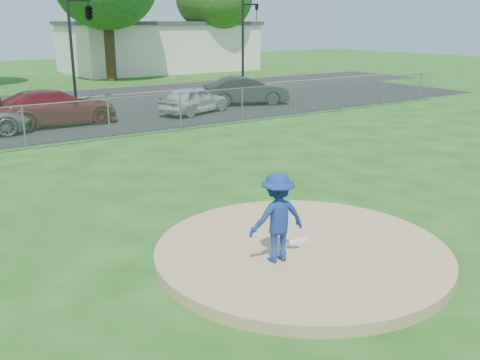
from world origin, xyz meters
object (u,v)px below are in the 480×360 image
object	(u,v)px
traffic_signal_center	(87,14)
parked_car_pearl	(194,100)
parked_car_darkred	(55,107)
parked_car_charcoal	(246,91)
commercial_building	(159,46)
traffic_signal_right	(246,36)
pitcher	(277,217)

from	to	relation	value
traffic_signal_center	parked_car_pearl	xyz separation A→B (m)	(2.57, -6.64, -3.95)
parked_car_darkred	parked_car_charcoal	xyz separation A→B (m)	(10.08, 0.39, -0.02)
commercial_building	parked_car_pearl	xyz separation A→B (m)	(-9.46, -22.64, -1.50)
traffic_signal_right	parked_car_pearl	xyz separation A→B (m)	(-7.70, -6.64, -2.71)
commercial_building	parked_car_charcoal	xyz separation A→B (m)	(-5.72, -21.64, -1.42)
traffic_signal_right	parked_car_pearl	size ratio (longest dim) A/B	1.47
pitcher	parked_car_pearl	world-z (taller)	pitcher
traffic_signal_center	parked_car_darkred	size ratio (longest dim) A/B	1.09
pitcher	parked_car_pearl	distance (m)	17.15
traffic_signal_right	parked_car_charcoal	size ratio (longest dim) A/B	1.27
pitcher	parked_car_darkred	xyz separation A→B (m)	(0.93, 16.15, -0.23)
parked_car_pearl	parked_car_charcoal	size ratio (longest dim) A/B	0.86
commercial_building	parked_car_darkred	xyz separation A→B (m)	(-15.80, -22.03, -1.40)
traffic_signal_center	parked_car_charcoal	xyz separation A→B (m)	(6.31, -5.64, -3.87)
commercial_building	traffic_signal_right	world-z (taller)	traffic_signal_right
commercial_building	parked_car_charcoal	size ratio (longest dim) A/B	3.72
commercial_building	parked_car_pearl	size ratio (longest dim) A/B	4.32
commercial_building	pitcher	size ratio (longest dim) A/B	10.47
commercial_building	parked_car_darkred	world-z (taller)	commercial_building
traffic_signal_right	parked_car_darkred	xyz separation A→B (m)	(-14.04, -6.03, -2.61)
commercial_building	traffic_signal_center	size ratio (longest dim) A/B	2.93
traffic_signal_right	pitcher	size ratio (longest dim) A/B	3.58
pitcher	parked_car_pearl	bearing A→B (deg)	-105.40
commercial_building	traffic_signal_center	world-z (taller)	traffic_signal_center
traffic_signal_right	parked_car_charcoal	distance (m)	7.37
parked_car_darkred	traffic_signal_center	bearing A→B (deg)	-31.64
pitcher	traffic_signal_right	bearing A→B (deg)	-114.34
commercial_building	parked_car_pearl	world-z (taller)	commercial_building
traffic_signal_right	parked_car_darkred	world-z (taller)	traffic_signal_right
traffic_signal_center	parked_car_pearl	bearing A→B (deg)	-68.84
traffic_signal_right	parked_car_pearl	bearing A→B (deg)	-139.21
traffic_signal_center	parked_car_darkred	bearing A→B (deg)	-122.02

